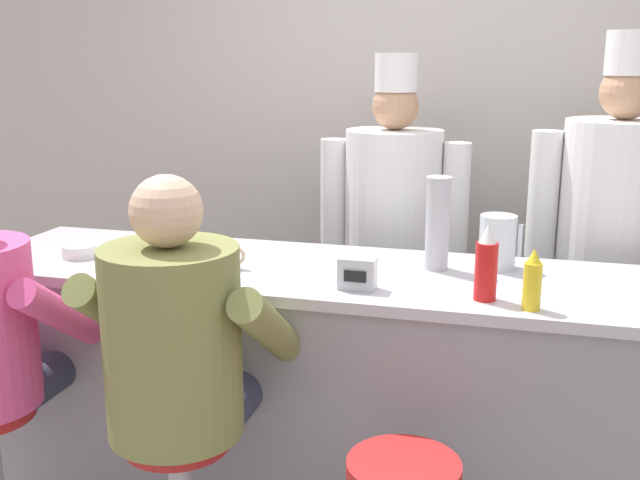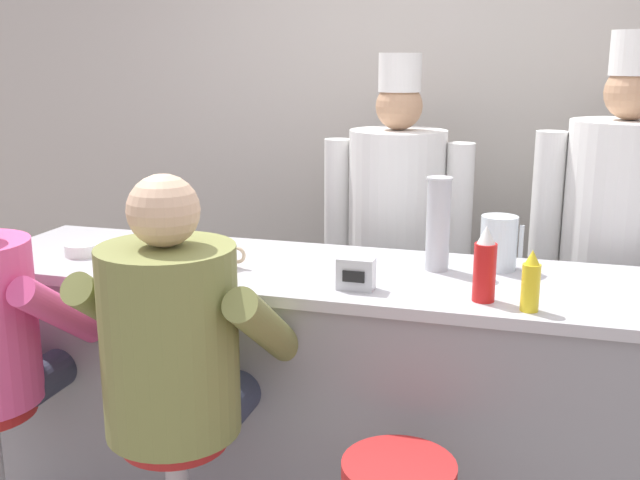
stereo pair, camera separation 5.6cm
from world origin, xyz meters
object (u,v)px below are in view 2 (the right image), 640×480
at_px(cook_in_whites_far, 618,236).
at_px(ketchup_bottle_red, 485,266).
at_px(cook_in_whites_near, 396,229).
at_px(breakfast_plate, 178,252).
at_px(mustard_bottle_yellow, 531,283).
at_px(cereal_bowl, 82,250).
at_px(napkin_dispenser_chrome, 356,274).
at_px(diner_seated_olive, 176,349).
at_px(cup_stack_steel, 438,224).
at_px(coffee_mug_tan, 226,255).
at_px(water_pitcher_clear, 499,243).

bearing_deg(cook_in_whites_far, ketchup_bottle_red, -117.19).
bearing_deg(cook_in_whites_near, breakfast_plate, -133.16).
relative_size(mustard_bottle_yellow, cereal_bowl, 1.47).
bearing_deg(ketchup_bottle_red, napkin_dispenser_chrome, 179.52).
xyz_separation_m(napkin_dispenser_chrome, diner_seated_olive, (-0.49, -0.39, -0.18)).
xyz_separation_m(napkin_dispenser_chrome, cook_in_whites_near, (-0.05, 1.01, -0.07)).
bearing_deg(cook_in_whites_near, cup_stack_steel, -67.64).
height_order(coffee_mug_tan, diner_seated_olive, diner_seated_olive).
relative_size(mustard_bottle_yellow, coffee_mug_tan, 1.63).
distance_m(breakfast_plate, cook_in_whites_near, 1.08).
bearing_deg(napkin_dispenser_chrome, cook_in_whites_far, 46.02).
bearing_deg(cook_in_whites_near, mustard_bottle_yellow, -59.74).
bearing_deg(cup_stack_steel, breakfast_plate, -174.69).
bearing_deg(coffee_mug_tan, breakfast_plate, 159.00).
relative_size(water_pitcher_clear, cup_stack_steel, 0.58).
height_order(coffee_mug_tan, cup_stack_steel, cup_stack_steel).
bearing_deg(cup_stack_steel, cook_in_whites_near, 112.36).
xyz_separation_m(diner_seated_olive, cook_in_whites_near, (0.44, 1.41, 0.11)).
xyz_separation_m(breakfast_plate, cook_in_whites_far, (1.72, 0.73, 0.02)).
xyz_separation_m(mustard_bottle_yellow, water_pitcher_clear, (-0.13, 0.46, 0.01)).
relative_size(ketchup_bottle_red, cereal_bowl, 1.87).
bearing_deg(cereal_bowl, breakfast_plate, 15.58).
bearing_deg(napkin_dispenser_chrome, breakfast_plate, 164.07).
relative_size(ketchup_bottle_red, water_pitcher_clear, 1.24).
xyz_separation_m(water_pitcher_clear, cook_in_whites_far, (0.47, 0.56, -0.07)).
distance_m(breakfast_plate, cup_stack_steel, 1.04).
bearing_deg(mustard_bottle_yellow, diner_seated_olive, -162.82).
height_order(ketchup_bottle_red, mustard_bottle_yellow, ketchup_bottle_red).
bearing_deg(cup_stack_steel, water_pitcher_clear, 18.84).
height_order(napkin_dispenser_chrome, cook_in_whites_far, cook_in_whites_far).
bearing_deg(diner_seated_olive, breakfast_plate, 116.06).
distance_m(water_pitcher_clear, cook_in_whites_near, 0.81).
bearing_deg(cook_in_whites_far, coffee_mug_tan, -150.40).
bearing_deg(water_pitcher_clear, cook_in_whites_near, 129.18).
relative_size(cup_stack_steel, cook_in_whites_near, 0.20).
height_order(napkin_dispenser_chrome, diner_seated_olive, diner_seated_olive).
relative_size(cereal_bowl, cup_stack_steel, 0.38).
xyz_separation_m(ketchup_bottle_red, cook_in_whites_near, (-0.48, 1.02, -0.13)).
xyz_separation_m(breakfast_plate, cup_stack_steel, (1.02, 0.10, 0.16)).
height_order(water_pitcher_clear, breakfast_plate, water_pitcher_clear).
relative_size(coffee_mug_tan, cook_in_whites_far, 0.06).
relative_size(water_pitcher_clear, coffee_mug_tan, 1.67).
bearing_deg(diner_seated_olive, cook_in_whites_near, 72.77).
xyz_separation_m(water_pitcher_clear, coffee_mug_tan, (-0.99, -0.27, -0.05)).
relative_size(ketchup_bottle_red, coffee_mug_tan, 2.08).
relative_size(mustard_bottle_yellow, cook_in_whites_far, 0.11).
distance_m(water_pitcher_clear, coffee_mug_tan, 1.02).
xyz_separation_m(ketchup_bottle_red, cup_stack_steel, (-0.20, 0.32, 0.06)).
distance_m(cereal_bowl, cook_in_whites_far, 2.25).
bearing_deg(ketchup_bottle_red, cook_in_whites_near, 115.35).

